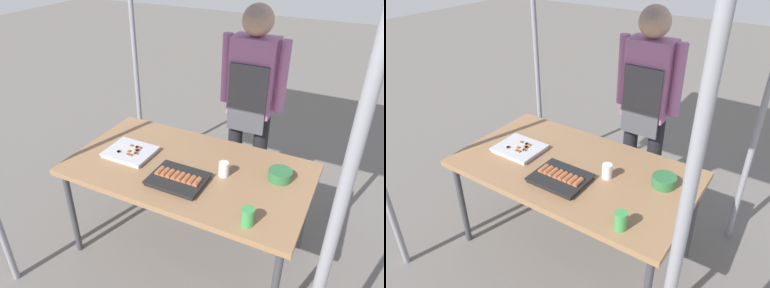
% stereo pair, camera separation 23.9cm
% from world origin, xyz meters
% --- Properties ---
extents(ground_plane, '(18.00, 18.00, 0.00)m').
position_xyz_m(ground_plane, '(0.00, 0.00, 0.00)').
color(ground_plane, '#66605B').
extents(stall_table, '(1.60, 0.90, 0.75)m').
position_xyz_m(stall_table, '(0.00, 0.00, 0.70)').
color(stall_table, '#9E724C').
rests_on(stall_table, ground).
extents(tray_grilled_sausages, '(0.35, 0.28, 0.05)m').
position_xyz_m(tray_grilled_sausages, '(0.02, -0.18, 0.77)').
color(tray_grilled_sausages, black).
rests_on(tray_grilled_sausages, stall_table).
extents(tray_meat_skewers, '(0.32, 0.28, 0.04)m').
position_xyz_m(tray_meat_skewers, '(-0.44, -0.04, 0.77)').
color(tray_meat_skewers, silver).
rests_on(tray_meat_skewers, stall_table).
extents(condiment_bowl, '(0.15, 0.15, 0.07)m').
position_xyz_m(condiment_bowl, '(0.58, 0.14, 0.78)').
color(condiment_bowl, '#33723F').
rests_on(condiment_bowl, stall_table).
extents(drink_cup_near_edge, '(0.07, 0.07, 0.10)m').
position_xyz_m(drink_cup_near_edge, '(0.25, 0.01, 0.80)').
color(drink_cup_near_edge, white).
rests_on(drink_cup_near_edge, stall_table).
extents(drink_cup_by_wok, '(0.07, 0.07, 0.11)m').
position_xyz_m(drink_cup_by_wok, '(0.53, -0.35, 0.80)').
color(drink_cup_by_wok, '#3F994C').
rests_on(drink_cup_by_wok, stall_table).
extents(vendor_woman, '(0.52, 0.24, 1.68)m').
position_xyz_m(vendor_woman, '(0.15, 0.78, 1.00)').
color(vendor_woman, black).
rests_on(vendor_woman, ground).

